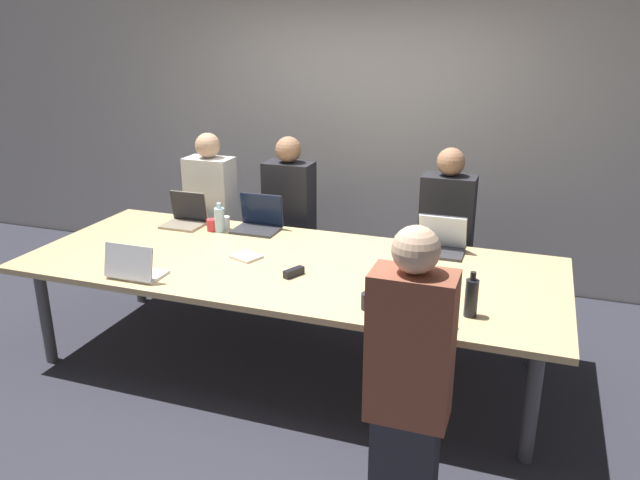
{
  "coord_description": "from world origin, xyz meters",
  "views": [
    {
      "loc": [
        1.5,
        -3.62,
        2.28
      ],
      "look_at": [
        0.19,
        0.1,
        0.91
      ],
      "focal_mm": 35.0,
      "sensor_mm": 36.0,
      "label": 1
    }
  ],
  "objects": [
    {
      "name": "bottle_near_right",
      "position": [
        1.25,
        -0.42,
        0.88
      ],
      "size": [
        0.07,
        0.07,
        0.26
      ],
      "color": "black",
      "rests_on": "conference_table"
    },
    {
      "name": "bottle_far_midleft",
      "position": [
        -0.75,
        0.44,
        0.86
      ],
      "size": [
        0.08,
        0.08,
        0.23
      ],
      "color": "#ADD1E0",
      "rests_on": "conference_table"
    },
    {
      "name": "laptop_far_right",
      "position": [
        0.93,
        0.55,
        0.84
      ],
      "size": [
        0.34,
        0.26,
        0.26
      ],
      "color": "#333338",
      "rests_on": "conference_table"
    },
    {
      "name": "person_near_right",
      "position": [
        1.04,
        -1.0,
        0.7
      ],
      "size": [
        0.4,
        0.24,
        1.44
      ],
      "rotation": [
        0.0,
        0.0,
        3.14
      ],
      "color": "#2D2D38",
      "rests_on": "ground_plane"
    },
    {
      "name": "laptop_far_left",
      "position": [
        -1.09,
        0.5,
        0.84
      ],
      "size": [
        0.31,
        0.26,
        0.26
      ],
      "color": "gray",
      "rests_on": "conference_table"
    },
    {
      "name": "person_far_right",
      "position": [
        0.9,
        0.99,
        0.69
      ],
      "size": [
        0.4,
        0.24,
        1.42
      ],
      "color": "#2D2D38",
      "rests_on": "ground_plane"
    },
    {
      "name": "cup_far_midleft",
      "position": [
        -0.74,
        0.49,
        0.82
      ],
      "size": [
        0.09,
        0.09,
        0.1
      ],
      "color": "white",
      "rests_on": "conference_table"
    },
    {
      "name": "conference_table",
      "position": [
        0.0,
        0.0,
        0.71
      ],
      "size": [
        3.6,
        1.45,
        0.76
      ],
      "color": "#D6B77F",
      "rests_on": "ground_plane"
    },
    {
      "name": "ground_plane",
      "position": [
        0.0,
        0.0,
        0.0
      ],
      "size": [
        24.0,
        24.0,
        0.0
      ],
      "primitive_type": "plane",
      "color": "#2D2D38"
    },
    {
      "name": "cup_near_right",
      "position": [
        0.69,
        -0.52,
        0.81
      ],
      "size": [
        0.08,
        0.08,
        0.09
      ],
      "color": "#232328",
      "rests_on": "conference_table"
    },
    {
      "name": "laptop_far_midleft",
      "position": [
        -0.49,
        0.59,
        0.84
      ],
      "size": [
        0.35,
        0.27,
        0.27
      ],
      "color": "#333338",
      "rests_on": "conference_table"
    },
    {
      "name": "person_far_midleft",
      "position": [
        -0.41,
        1.02,
        0.69
      ],
      "size": [
        0.4,
        0.24,
        1.43
      ],
      "color": "#2D2D38",
      "rests_on": "ground_plane"
    },
    {
      "name": "stapler",
      "position": [
        0.12,
        -0.21,
        0.79
      ],
      "size": [
        0.1,
        0.15,
        0.05
      ],
      "rotation": [
        0.0,
        0.0,
        -0.44
      ],
      "color": "black",
      "rests_on": "conference_table"
    },
    {
      "name": "laptop_near_right",
      "position": [
        0.97,
        -0.58,
        0.83
      ],
      "size": [
        0.34,
        0.24,
        0.24
      ],
      "rotation": [
        0.0,
        0.0,
        3.14
      ],
      "color": "#333338",
      "rests_on": "conference_table"
    },
    {
      "name": "cup_far_left",
      "position": [
        -0.82,
        0.44,
        0.81
      ],
      "size": [
        0.08,
        0.08,
        0.09
      ],
      "color": "red",
      "rests_on": "conference_table"
    },
    {
      "name": "laptop_near_left",
      "position": [
        -0.82,
        -0.58,
        0.83
      ],
      "size": [
        0.34,
        0.23,
        0.23
      ],
      "rotation": [
        0.0,
        0.0,
        3.14
      ],
      "color": "silver",
      "rests_on": "conference_table"
    },
    {
      "name": "curtain_wall",
      "position": [
        0.0,
        1.93,
        1.4
      ],
      "size": [
        12.0,
        0.06,
        2.8
      ],
      "color": "#BCB7B2",
      "rests_on": "ground_plane"
    },
    {
      "name": "person_far_left",
      "position": [
        -1.12,
        0.97,
        0.69
      ],
      "size": [
        0.4,
        0.24,
        1.43
      ],
      "color": "#2D2D38",
      "rests_on": "ground_plane"
    },
    {
      "name": "notebook",
      "position": [
        -0.31,
        -0.02,
        0.77
      ],
      "size": [
        0.23,
        0.21,
        0.02
      ],
      "rotation": [
        0.0,
        0.0,
        -0.36
      ],
      "color": "silver",
      "rests_on": "conference_table"
    }
  ]
}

